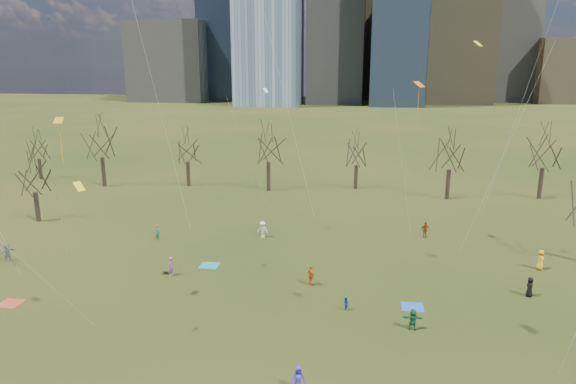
# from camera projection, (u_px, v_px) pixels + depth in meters

# --- Properties ---
(ground) EXTENTS (500.00, 500.00, 0.00)m
(ground) POSITION_uv_depth(u_px,v_px,m) (259.00, 345.00, 32.39)
(ground) COLOR black
(ground) RESTS_ON ground
(downtown_skyline) EXTENTS (212.50, 78.00, 118.00)m
(downtown_skyline) POSITION_uv_depth(u_px,v_px,m) (350.00, 12.00, 225.22)
(downtown_skyline) COLOR slate
(downtown_skyline) RESTS_ON ground
(bare_tree_row) EXTENTS (113.04, 29.80, 9.50)m
(bare_tree_row) POSITION_uv_depth(u_px,v_px,m) (316.00, 152.00, 66.61)
(bare_tree_row) COLOR black
(bare_tree_row) RESTS_ON ground
(blanket_teal) EXTENTS (1.60, 1.50, 0.03)m
(blanket_teal) POSITION_uv_depth(u_px,v_px,m) (209.00, 265.00, 45.12)
(blanket_teal) COLOR teal
(blanket_teal) RESTS_ON ground
(blanket_navy) EXTENTS (1.60, 1.50, 0.03)m
(blanket_navy) POSITION_uv_depth(u_px,v_px,m) (412.00, 307.00, 37.42)
(blanket_navy) COLOR #2453AB
(blanket_navy) RESTS_ON ground
(blanket_crimson) EXTENTS (1.60, 1.50, 0.03)m
(blanket_crimson) POSITION_uv_depth(u_px,v_px,m) (11.00, 303.00, 37.98)
(blanket_crimson) COLOR #B03E23
(blanket_crimson) RESTS_ON ground
(person_0) EXTENTS (0.84, 0.69, 1.49)m
(person_0) POSITION_uv_depth(u_px,v_px,m) (298.00, 379.00, 27.68)
(person_0) COLOR #372AB7
(person_0) RESTS_ON ground
(person_4) EXTENTS (0.91, 1.03, 1.67)m
(person_4) POSITION_uv_depth(u_px,v_px,m) (311.00, 275.00, 40.93)
(person_4) COLOR #DC5B18
(person_4) RESTS_ON ground
(person_5) EXTENTS (1.41, 0.50, 1.50)m
(person_5) POSITION_uv_depth(u_px,v_px,m) (413.00, 319.00, 34.10)
(person_5) COLOR #16663F
(person_5) RESTS_ON ground
(person_6) EXTENTS (0.79, 0.90, 1.55)m
(person_6) POSITION_uv_depth(u_px,v_px,m) (530.00, 287.00, 38.96)
(person_6) COLOR black
(person_6) RESTS_ON ground
(person_7) EXTENTS (0.43, 0.61, 1.61)m
(person_7) POSITION_uv_depth(u_px,v_px,m) (171.00, 266.00, 42.87)
(person_7) COLOR #91488E
(person_7) RESTS_ON ground
(person_8) EXTENTS (0.61, 0.63, 1.03)m
(person_8) POSITION_uv_depth(u_px,v_px,m) (346.00, 304.00, 36.78)
(person_8) COLOR navy
(person_8) RESTS_ON ground
(person_9) EXTENTS (1.23, 0.90, 1.71)m
(person_9) POSITION_uv_depth(u_px,v_px,m) (263.00, 229.00, 52.22)
(person_9) COLOR silver
(person_9) RESTS_ON ground
(person_10) EXTENTS (1.06, 0.82, 1.67)m
(person_10) POSITION_uv_depth(u_px,v_px,m) (425.00, 229.00, 52.30)
(person_10) COLOR #9D3216
(person_10) RESTS_ON ground
(person_11) EXTENTS (1.07, 1.59, 1.64)m
(person_11) POSITION_uv_depth(u_px,v_px,m) (7.00, 252.00, 46.05)
(person_11) COLOR slate
(person_11) RESTS_ON ground
(person_12) EXTENTS (0.63, 0.91, 1.77)m
(person_12) POSITION_uv_depth(u_px,v_px,m) (540.00, 260.00, 44.04)
(person_12) COLOR #F0AE1A
(person_12) RESTS_ON ground
(person_13) EXTENTS (0.68, 0.67, 1.57)m
(person_13) POSITION_uv_depth(u_px,v_px,m) (158.00, 233.00, 51.48)
(person_13) COLOR #1A7957
(person_13) RESTS_ON ground
(kites_airborne) EXTENTS (53.29, 36.83, 31.62)m
(kites_airborne) POSITION_uv_depth(u_px,v_px,m) (330.00, 116.00, 38.79)
(kites_airborne) COLOR orange
(kites_airborne) RESTS_ON ground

